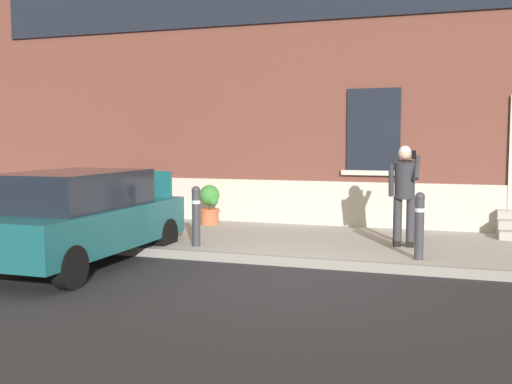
% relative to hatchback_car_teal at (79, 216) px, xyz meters
% --- Properties ---
extents(ground_plane, '(80.00, 80.00, 0.00)m').
position_rel_hatchback_car_teal_xyz_m(ground_plane, '(3.37, 0.03, -0.79)').
color(ground_plane, '#232326').
extents(sidewalk, '(24.00, 3.60, 0.15)m').
position_rel_hatchback_car_teal_xyz_m(sidewalk, '(3.37, 2.83, -0.71)').
color(sidewalk, '#99968E').
rests_on(sidewalk, ground).
extents(curb_edge, '(24.00, 0.12, 0.15)m').
position_rel_hatchback_car_teal_xyz_m(curb_edge, '(3.37, 0.97, -0.71)').
color(curb_edge, gray).
rests_on(curb_edge, ground).
extents(building_facade, '(24.00, 1.52, 7.50)m').
position_rel_hatchback_car_teal_xyz_m(building_facade, '(3.38, 5.32, 2.94)').
color(building_facade, brown).
rests_on(building_facade, ground).
extents(hatchback_car_teal, '(1.79, 4.07, 1.50)m').
position_rel_hatchback_car_teal_xyz_m(hatchback_car_teal, '(0.00, 0.00, 0.00)').
color(hatchback_car_teal, '#165156').
rests_on(hatchback_car_teal, ground).
extents(bollard_near_person, '(0.15, 0.15, 1.04)m').
position_rel_hatchback_car_teal_xyz_m(bollard_near_person, '(5.13, 1.38, -0.08)').
color(bollard_near_person, '#333338').
rests_on(bollard_near_person, sidewalk).
extents(bollard_far_left, '(0.15, 0.15, 1.04)m').
position_rel_hatchback_car_teal_xyz_m(bollard_far_left, '(1.40, 1.38, -0.08)').
color(bollard_far_left, '#333338').
rests_on(bollard_far_left, sidewalk).
extents(person_on_phone, '(0.51, 0.51, 1.74)m').
position_rel_hatchback_car_teal_xyz_m(person_on_phone, '(4.82, 2.42, 0.36)').
color(person_on_phone, '#2D2D33').
rests_on(person_on_phone, sidewalk).
extents(planter_olive, '(0.44, 0.44, 0.86)m').
position_rel_hatchback_car_teal_xyz_m(planter_olive, '(-2.20, 4.02, -0.18)').
color(planter_olive, '#606B38').
rests_on(planter_olive, sidewalk).
extents(planter_terracotta, '(0.44, 0.44, 0.86)m').
position_rel_hatchback_car_teal_xyz_m(planter_terracotta, '(0.59, 3.92, -0.18)').
color(planter_terracotta, '#B25B38').
rests_on(planter_terracotta, sidewalk).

